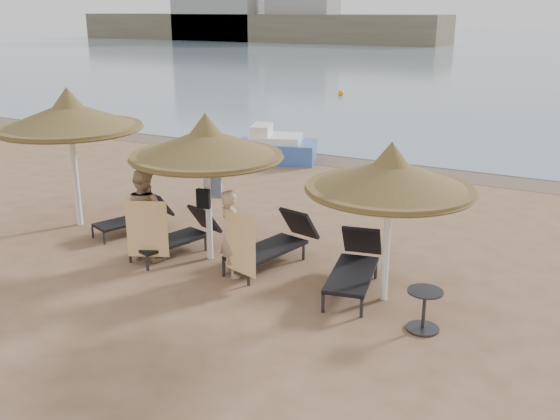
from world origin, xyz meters
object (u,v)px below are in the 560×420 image
(palapa_center, at_px, (206,144))
(palapa_right, at_px, (390,176))
(pedal_boat, at_px, (275,148))
(lounger_far_right, at_px, (355,264))
(person_right, at_px, (231,227))
(lounger_near_left, at_px, (181,235))
(person_left, at_px, (144,207))
(lounger_far_left, at_px, (137,216))
(palapa_left, at_px, (69,116))
(side_table, at_px, (424,311))
(lounger_near_right, at_px, (277,242))

(palapa_center, distance_m, palapa_right, 3.64)
(pedal_boat, bearing_deg, lounger_far_right, -72.26)
(person_right, bearing_deg, pedal_boat, -31.28)
(lounger_near_left, xyz_separation_m, person_left, (-0.43, -0.56, 0.67))
(palapa_right, distance_m, lounger_far_left, 6.24)
(palapa_left, bearing_deg, lounger_far_right, -1.36)
(person_left, bearing_deg, palapa_right, -176.07)
(lounger_near_left, distance_m, side_table, 5.28)
(lounger_near_left, relative_size, side_table, 3.02)
(palapa_center, bearing_deg, person_left, -153.23)
(palapa_left, relative_size, palapa_center, 1.08)
(lounger_far_left, height_order, lounger_near_left, lounger_near_left)
(lounger_near_left, xyz_separation_m, lounger_far_right, (3.70, 0.13, 0.04))
(palapa_right, xyz_separation_m, lounger_far_right, (-0.63, 0.24, -1.75))
(palapa_center, height_order, person_left, palapa_center)
(lounger_near_right, height_order, side_table, lounger_near_right)
(lounger_near_right, xyz_separation_m, side_table, (3.26, -1.29, -0.11))
(palapa_left, bearing_deg, side_table, -7.78)
(person_left, bearing_deg, side_table, 175.70)
(lounger_far_left, distance_m, pedal_boat, 7.34)
(palapa_right, bearing_deg, palapa_left, 176.89)
(palapa_center, xyz_separation_m, lounger_far_left, (-2.30, 0.55, -1.94))
(palapa_left, distance_m, lounger_far_left, 2.60)
(lounger_far_left, distance_m, lounger_near_right, 3.57)
(palapa_center, distance_m, lounger_near_left, 2.04)
(person_left, xyz_separation_m, person_right, (1.95, 0.07, -0.10))
(palapa_left, xyz_separation_m, lounger_far_right, (6.77, -0.16, -2.06))
(lounger_far_right, relative_size, pedal_boat, 0.76)
(palapa_right, relative_size, lounger_near_right, 1.25)
(palapa_right, bearing_deg, lounger_near_left, 178.45)
(palapa_left, height_order, lounger_far_right, palapa_left)
(lounger_far_right, relative_size, person_right, 1.15)
(lounger_near_left, height_order, person_left, person_left)
(palapa_left, xyz_separation_m, person_right, (4.60, -0.77, -1.53))
(palapa_left, bearing_deg, person_left, -17.66)
(lounger_near_left, relative_size, lounger_near_right, 0.91)
(lounger_near_left, height_order, pedal_boat, pedal_boat)
(palapa_right, distance_m, person_left, 4.91)
(person_left, height_order, person_right, person_left)
(side_table, height_order, person_right, person_right)
(palapa_right, height_order, pedal_boat, palapa_right)
(palapa_right, height_order, lounger_far_left, palapa_right)
(lounger_far_left, distance_m, person_right, 3.35)
(lounger_far_left, relative_size, lounger_near_left, 0.93)
(lounger_far_left, height_order, person_left, person_left)
(lounger_far_left, bearing_deg, palapa_left, -149.47)
(lounger_near_right, relative_size, side_table, 3.34)
(palapa_left, relative_size, person_left, 1.49)
(palapa_left, bearing_deg, lounger_far_left, 10.72)
(lounger_far_left, relative_size, side_table, 2.81)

